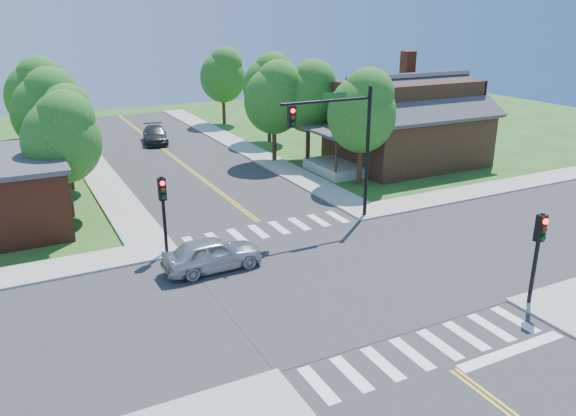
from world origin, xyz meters
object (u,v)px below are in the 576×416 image
signal_mast_ne (341,134)px  signal_pole_nw (163,201)px  house_ne (406,119)px  car_dgrey (155,135)px  car_silver (212,254)px  signal_pole_se (539,242)px

signal_mast_ne → signal_pole_nw: signal_mast_ne is taller
house_ne → car_dgrey: 21.53m
house_ne → car_silver: bearing=-149.9°
signal_pole_se → car_dgrey: bearing=99.0°
car_silver → signal_pole_se: bearing=-132.2°
signal_pole_se → car_dgrey: (-5.53, 35.04, -1.96)m
signal_pole_se → signal_pole_nw: size_ratio=1.00×
car_dgrey → signal_pole_se: bearing=-70.4°
signal_mast_ne → house_ne: (11.19, 8.65, -1.52)m
signal_mast_ne → car_dgrey: bearing=99.2°
signal_mast_ne → car_dgrey: signal_mast_ne is taller
signal_mast_ne → house_ne: signal_mast_ne is taller
signal_mast_ne → signal_pole_nw: (-9.51, -0.01, -2.19)m
house_ne → car_silver: 22.52m
signal_pole_se → signal_mast_ne: bearing=98.6°
car_silver → car_dgrey: (4.32, 26.41, -0.04)m
house_ne → car_dgrey: bearing=134.7°
car_silver → car_dgrey: bearing=-10.2°
signal_pole_nw → car_silver: 3.48m
signal_pole_se → car_silver: size_ratio=0.86×
signal_pole_se → signal_pole_nw: 15.84m
house_ne → car_silver: house_ne is taller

